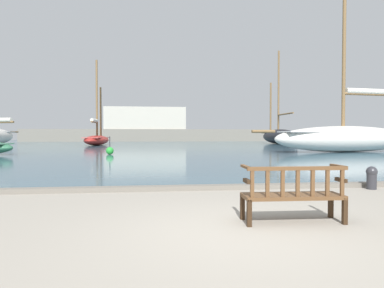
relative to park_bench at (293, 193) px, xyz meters
The scene contains 10 objects.
ground_plane 1.20m from the park_bench, 154.58° to the right, with size 160.00×160.00×0.00m, color gray.
harbor_water 43.54m from the park_bench, 91.31° to the left, with size 100.00×80.00×0.08m, color #385666.
quay_edge_kerb 3.54m from the park_bench, 106.43° to the left, with size 40.00×0.30×0.12m, color slate.
park_bench is the anchor object (origin of this frame).
sailboat_mid_port 22.89m from the park_bench, 56.89° to the left, with size 13.73×4.02×15.94m.
sailboat_outer_port 39.33m from the park_bench, 103.19° to the left, with size 2.94×8.54×10.57m.
sailboat_far_starboard 43.94m from the park_bench, 69.20° to the left, with size 2.54×13.25×13.09m.
mooring_bollard 4.50m from the park_bench, 41.03° to the left, with size 0.28×0.28×0.59m.
channel_buoy 18.64m from the park_bench, 105.56° to the left, with size 0.50×0.50×1.20m.
far_breakwater 60.33m from the park_bench, 91.63° to the left, with size 50.10×2.40×6.62m.
Camera 1 is at (-1.27, -4.76, 1.42)m, focal length 32.00 mm.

